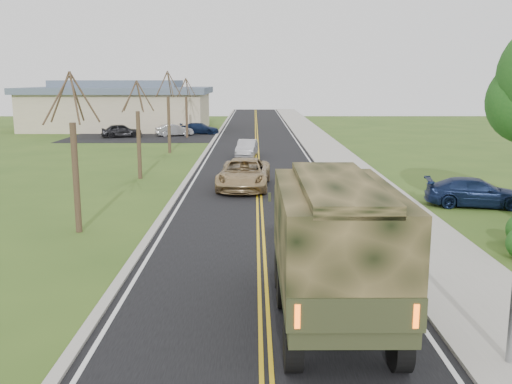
{
  "coord_description": "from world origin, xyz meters",
  "views": [
    {
      "loc": [
        -0.24,
        -11.27,
        5.79
      ],
      "look_at": [
        -0.18,
        8.82,
        1.8
      ],
      "focal_mm": 40.0,
      "sensor_mm": 36.0,
      "label": 1
    }
  ],
  "objects_px": {
    "sedan_silver": "(247,148)",
    "military_truck": "(332,239)",
    "suv_champagne": "(244,174)",
    "pickup_navy": "(476,192)"
  },
  "relations": [
    {
      "from": "military_truck",
      "to": "sedan_silver",
      "type": "distance_m",
      "value": 30.01
    },
    {
      "from": "sedan_silver",
      "to": "military_truck",
      "type": "bearing_deg",
      "value": -79.61
    },
    {
      "from": "military_truck",
      "to": "sedan_silver",
      "type": "bearing_deg",
      "value": 94.46
    },
    {
      "from": "military_truck",
      "to": "sedan_silver",
      "type": "xyz_separation_m",
      "value": [
        -2.4,
        29.88,
        -1.42
      ]
    },
    {
      "from": "military_truck",
      "to": "suv_champagne",
      "type": "relative_size",
      "value": 1.27
    },
    {
      "from": "sedan_silver",
      "to": "pickup_navy",
      "type": "bearing_deg",
      "value": -52.17
    },
    {
      "from": "suv_champagne",
      "to": "sedan_silver",
      "type": "distance_m",
      "value": 12.77
    },
    {
      "from": "suv_champagne",
      "to": "sedan_silver",
      "type": "xyz_separation_m",
      "value": [
        0.0,
        12.77,
        -0.15
      ]
    },
    {
      "from": "military_truck",
      "to": "pickup_navy",
      "type": "height_order",
      "value": "military_truck"
    },
    {
      "from": "sedan_silver",
      "to": "suv_champagne",
      "type": "bearing_deg",
      "value": -84.21
    }
  ]
}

